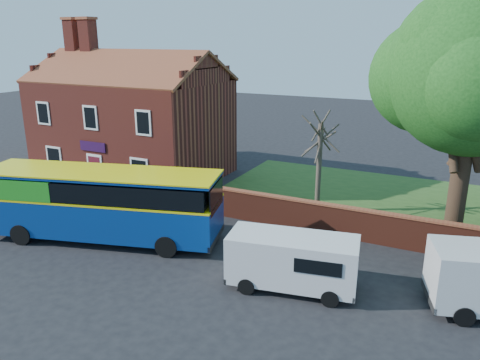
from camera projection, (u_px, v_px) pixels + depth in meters
The scene contains 10 objects.
ground at pixel (100, 258), 20.56m from camera, with size 120.00×120.00×0.00m, color black.
pavement at pixel (77, 196), 28.43m from camera, with size 18.00×3.50×0.12m, color gray.
kerb at pixel (55, 205), 26.93m from camera, with size 18.00×0.15×0.14m, color slate.
grass_strip at pixel (440, 210), 26.22m from camera, with size 26.00×12.00×0.04m, color #426B28.
shop_building at pixel (133, 126), 32.39m from camera, with size 12.30×8.13×10.50m.
boundary_wall at pixel (432, 236), 20.84m from camera, with size 22.00×0.38×1.60m.
bus at pixel (95, 201), 22.08m from camera, with size 11.49×5.70×3.39m.
van_near at pixel (293, 260), 17.81m from camera, with size 5.15×2.78×2.15m.
large_tree at pixel (477, 75), 20.64m from camera, with size 9.65×7.64×11.77m.
bare_tree at pixel (319, 163), 25.37m from camera, with size 2.02×2.40×5.37m.
Camera 1 is at (13.78, -14.00, 9.34)m, focal length 35.00 mm.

